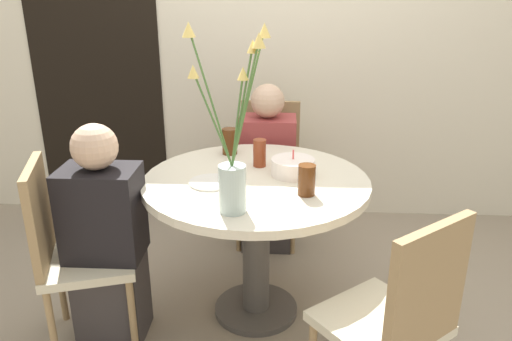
{
  "coord_description": "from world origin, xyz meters",
  "views": [
    {
      "loc": [
        0.12,
        -2.17,
        1.61
      ],
      "look_at": [
        0.0,
        0.0,
        0.78
      ],
      "focal_mm": 35.0,
      "sensor_mm": 36.0,
      "label": 1
    }
  ],
  "objects": [
    {
      "name": "ground_plane",
      "position": [
        0.0,
        0.0,
        0.0
      ],
      "size": [
        16.0,
        16.0,
        0.0
      ],
      "primitive_type": "plane",
      "color": "gray"
    },
    {
      "name": "wall_back",
      "position": [
        0.0,
        1.26,
        1.3
      ],
      "size": [
        8.0,
        0.05,
        2.6
      ],
      "color": "beige",
      "rests_on": "ground_plane"
    },
    {
      "name": "doorway_panel",
      "position": [
        -1.18,
        1.23,
        1.02
      ],
      "size": [
        0.9,
        0.01,
        2.05
      ],
      "color": "black",
      "rests_on": "ground_plane"
    },
    {
      "name": "dining_table",
      "position": [
        0.0,
        0.0,
        0.59
      ],
      "size": [
        1.07,
        1.07,
        0.74
      ],
      "color": "beige",
      "rests_on": "ground_plane"
    },
    {
      "name": "chair_left_flank",
      "position": [
        0.04,
        0.86,
        0.5
      ],
      "size": [
        0.42,
        0.42,
        0.9
      ],
      "rotation": [
        0.0,
        0.0,
        -0.04
      ],
      "color": "beige",
      "rests_on": "ground_plane"
    },
    {
      "name": "chair_right_flank",
      "position": [
        -0.83,
        -0.25,
        0.5
      ],
      "size": [
        0.5,
        0.5,
        0.9
      ],
      "rotation": [
        0.0,
        0.0,
        1.87
      ],
      "color": "beige",
      "rests_on": "ground_plane"
    },
    {
      "name": "chair_far_back",
      "position": [
        0.54,
        -0.67,
        0.5
      ],
      "size": [
        0.56,
        0.56,
        0.9
      ],
      "rotation": [
        0.0,
        0.0,
        3.82
      ],
      "color": "beige",
      "rests_on": "ground_plane"
    },
    {
      "name": "birthday_cake",
      "position": [
        0.17,
        0.06,
        0.78
      ],
      "size": [
        0.21,
        0.21,
        0.13
      ],
      "color": "white",
      "rests_on": "dining_table"
    },
    {
      "name": "flower_vase",
      "position": [
        -0.07,
        -0.35,
        0.98
      ],
      "size": [
        0.34,
        0.19,
        0.73
      ],
      "color": "#B2C6C1",
      "rests_on": "dining_table"
    },
    {
      "name": "side_plate",
      "position": [
        -0.2,
        -0.07,
        0.75
      ],
      "size": [
        0.21,
        0.21,
        0.01
      ],
      "color": "silver",
      "rests_on": "dining_table"
    },
    {
      "name": "drink_glass_0",
      "position": [
        -0.16,
        0.35,
        0.81
      ],
      "size": [
        0.08,
        0.08,
        0.14
      ],
      "color": "#51280F",
      "rests_on": "dining_table"
    },
    {
      "name": "drink_glass_1",
      "position": [
        0.23,
        -0.18,
        0.81
      ],
      "size": [
        0.08,
        0.08,
        0.14
      ],
      "color": "#51280F",
      "rests_on": "dining_table"
    },
    {
      "name": "drink_glass_2",
      "position": [
        0.01,
        0.17,
        0.81
      ],
      "size": [
        0.06,
        0.06,
        0.14
      ],
      "color": "maroon",
      "rests_on": "dining_table"
    },
    {
      "name": "person_guest",
      "position": [
        0.03,
        0.7,
        0.49
      ],
      "size": [
        0.34,
        0.24,
        1.06
      ],
      "color": "#383333",
      "rests_on": "ground_plane"
    },
    {
      "name": "person_woman",
      "position": [
        -0.67,
        -0.21,
        0.49
      ],
      "size": [
        0.34,
        0.24,
        1.06
      ],
      "color": "#383333",
      "rests_on": "ground_plane"
    }
  ]
}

